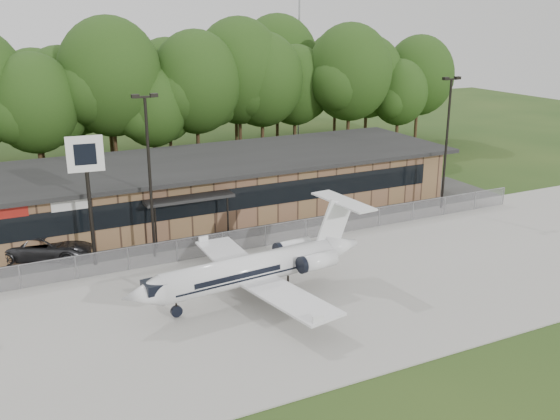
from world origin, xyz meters
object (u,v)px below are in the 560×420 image
business_jet (257,269)px  suv (46,247)px  pole_sign (86,168)px  terminal (191,187)px

business_jet → suv: bearing=125.5°
pole_sign → business_jet: bearing=-44.6°
terminal → pole_sign: (-8.61, -7.14, 3.94)m
suv → terminal: bearing=-43.6°
business_jet → pole_sign: 11.87m
business_jet → suv: size_ratio=2.50×
suv → business_jet: bearing=-115.4°
terminal → business_jet: business_jet is taller
pole_sign → terminal: bearing=45.8°
terminal → suv: (-11.12, -4.58, -1.39)m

